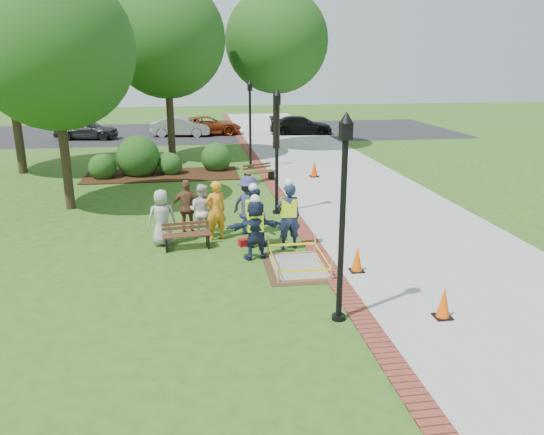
{
  "coord_description": "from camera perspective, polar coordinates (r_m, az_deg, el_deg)",
  "views": [
    {
      "loc": [
        -1.62,
        -12.6,
        5.18
      ],
      "look_at": [
        0.5,
        1.2,
        1.0
      ],
      "focal_mm": 35.0,
      "sensor_mm": 36.0,
      "label": 1
    }
  ],
  "objects": [
    {
      "name": "lamp_mid",
      "position": [
        18.04,
        0.52,
        8.06
      ],
      "size": [
        0.28,
        0.28,
        4.26
      ],
      "color": "black",
      "rests_on": "ground"
    },
    {
      "name": "bench_far",
      "position": [
        23.39,
        -1.36,
        4.48
      ],
      "size": [
        1.48,
        0.99,
        0.77
      ],
      "color": "brown",
      "rests_on": "ground"
    },
    {
      "name": "cone_front",
      "position": [
        11.65,
        17.99,
        -8.76
      ],
      "size": [
        0.36,
        0.36,
        0.71
      ],
      "color": "black",
      "rests_on": "ground"
    },
    {
      "name": "casual_person_e",
      "position": [
        16.13,
        -2.53,
        1.3
      ],
      "size": [
        0.68,
        0.67,
        1.82
      ],
      "color": "#333559",
      "rests_on": "ground"
    },
    {
      "name": "tree_far",
      "position": [
        27.38,
        -27.07,
        18.91
      ],
      "size": [
        7.01,
        7.01,
        10.58
      ],
      "color": "#3D2D1E",
      "rests_on": "ground"
    },
    {
      "name": "bench_near",
      "position": [
        15.26,
        -9.13,
        -2.47
      ],
      "size": [
        1.39,
        0.59,
        0.73
      ],
      "color": "brown",
      "rests_on": "ground"
    },
    {
      "name": "brick_edging",
      "position": [
        23.43,
        -0.25,
        3.93
      ],
      "size": [
        0.5,
        60.0,
        0.03
      ],
      "primitive_type": "cube",
      "color": "maroon",
      "rests_on": "ground"
    },
    {
      "name": "casual_person_b",
      "position": [
        15.73,
        -6.07,
        0.75
      ],
      "size": [
        0.66,
        0.54,
        1.78
      ],
      "color": "orange",
      "rests_on": "ground"
    },
    {
      "name": "ground",
      "position": [
        13.72,
        -1.31,
        -5.52
      ],
      "size": [
        100.0,
        100.0,
        0.0
      ],
      "primitive_type": "plane",
      "color": "#285116",
      "rests_on": "ground"
    },
    {
      "name": "tree_right",
      "position": [
        31.91,
        0.49,
        18.43
      ],
      "size": [
        5.9,
        5.9,
        9.13
      ],
      "color": "#3D2D1E",
      "rests_on": "ground"
    },
    {
      "name": "shrub_b",
      "position": [
        25.49,
        -14.07,
        4.44
      ],
      "size": [
        1.99,
        1.99,
        1.99
      ],
      "primitive_type": "sphere",
      "color": "#1F4C15",
      "rests_on": "ground"
    },
    {
      "name": "cone_far",
      "position": [
        24.32,
        4.58,
        5.23
      ],
      "size": [
        0.4,
        0.4,
        0.79
      ],
      "color": "black",
      "rests_on": "ground"
    },
    {
      "name": "casual_person_a",
      "position": [
        15.52,
        -11.76,
        -0.02
      ],
      "size": [
        0.56,
        0.39,
        1.64
      ],
      "color": "#9D9D9D",
      "rests_on": "ground"
    },
    {
      "name": "mulch_bed",
      "position": [
        25.18,
        -11.73,
        4.49
      ],
      "size": [
        7.0,
        3.0,
        0.05
      ],
      "primitive_type": "cube",
      "color": "#381E0F",
      "rests_on": "ground"
    },
    {
      "name": "wet_concrete_pad",
      "position": [
        13.73,
        2.82,
        -4.48
      ],
      "size": [
        1.74,
        2.33,
        0.55
      ],
      "color": "#47331E",
      "rests_on": "ground"
    },
    {
      "name": "parked_car_a",
      "position": [
        38.11,
        -19.24,
        7.94
      ],
      "size": [
        2.66,
        4.89,
        1.52
      ],
      "primitive_type": "imported",
      "rotation": [
        0.0,
        0.0,
        1.43
      ],
      "color": "#292A2C",
      "rests_on": "ground"
    },
    {
      "name": "parked_car_d",
      "position": [
        38.56,
        3.1,
        8.93
      ],
      "size": [
        2.36,
        4.51,
        1.41
      ],
      "primitive_type": "imported",
      "rotation": [
        0.0,
        0.0,
        1.46
      ],
      "color": "black",
      "rests_on": "ground"
    },
    {
      "name": "toolbox",
      "position": [
        15.37,
        -2.85,
        -2.66
      ],
      "size": [
        0.45,
        0.32,
        0.2
      ],
      "primitive_type": "cube",
      "rotation": [
        0.0,
        0.0,
        0.26
      ],
      "color": "maroon",
      "rests_on": "ground"
    },
    {
      "name": "hivis_worker_b",
      "position": [
        14.85,
        1.79,
        0.32
      ],
      "size": [
        0.64,
        0.45,
        2.04
      ],
      "color": "#1C2D4B",
      "rests_on": "ground"
    },
    {
      "name": "casual_person_d",
      "position": [
        16.26,
        -9.06,
        1.04
      ],
      "size": [
        0.59,
        0.42,
        1.72
      ],
      "color": "brown",
      "rests_on": "ground"
    },
    {
      "name": "cone_back",
      "position": [
        13.57,
        9.15,
        -4.49
      ],
      "size": [
        0.35,
        0.35,
        0.69
      ],
      "color": "black",
      "rests_on": "ground"
    },
    {
      "name": "tree_left",
      "position": [
        19.84,
        -22.48,
        16.4
      ],
      "size": [
        5.4,
        5.4,
        8.21
      ],
      "color": "#3D2D1E",
      "rests_on": "ground"
    },
    {
      "name": "lamp_near",
      "position": [
        10.38,
        7.64,
        1.43
      ],
      "size": [
        0.28,
        0.28,
        4.26
      ],
      "color": "black",
      "rests_on": "ground"
    },
    {
      "name": "casual_person_c",
      "position": [
        16.05,
        -7.57,
        0.74
      ],
      "size": [
        0.62,
        0.54,
        1.63
      ],
      "color": "silver",
      "rests_on": "ground"
    },
    {
      "name": "shrub_c",
      "position": [
        25.33,
        -10.81,
        4.57
      ],
      "size": [
        1.11,
        1.11,
        1.11
      ],
      "primitive_type": "sphere",
      "color": "#1F4C15",
      "rests_on": "ground"
    },
    {
      "name": "shrub_a",
      "position": [
        25.21,
        -17.65,
        4.02
      ],
      "size": [
        1.24,
        1.24,
        1.24
      ],
      "primitive_type": "sphere",
      "color": "#1F4C15",
      "rests_on": "ground"
    },
    {
      "name": "shrub_d",
      "position": [
        25.97,
        -5.98,
        5.07
      ],
      "size": [
        1.45,
        1.45,
        1.45
      ],
      "primitive_type": "sphere",
      "color": "#1F4C15",
      "rests_on": "ground"
    },
    {
      "name": "lamp_far",
      "position": [
        25.91,
        -2.37,
        10.67
      ],
      "size": [
        0.28,
        0.28,
        4.26
      ],
      "color": "black",
      "rests_on": "ground"
    },
    {
      "name": "parked_car_b",
      "position": [
        38.02,
        -9.72,
        8.61
      ],
      "size": [
        2.56,
        4.71,
        1.46
      ],
      "primitive_type": "imported",
      "rotation": [
        0.0,
        0.0,
        1.43
      ],
      "color": "#B1B1B6",
      "rests_on": "ground"
    },
    {
      "name": "parked_car_c",
      "position": [
        38.58,
        -6.84,
        8.84
      ],
      "size": [
        2.11,
        4.44,
        1.42
      ],
      "primitive_type": "imported",
      "rotation": [
        0.0,
        0.0,
        1.62
      ],
      "color": "#933212",
      "rests_on": "ground"
    },
    {
      "name": "hivis_worker_a",
      "position": [
        14.11,
        -1.81,
        -1.03
      ],
      "size": [
        0.56,
        0.4,
        1.79
      ],
      "color": "#16263A",
      "rests_on": "ground"
    },
    {
      "name": "tree_back",
      "position": [
        28.74,
        -11.32,
        18.37
      ],
      "size": [
        6.01,
        6.01,
        9.2
      ],
      "color": "#3D2D1E",
      "rests_on": "ground"
    },
    {
      "name": "shrub_e",
      "position": [
        26.44,
        -11.03,
        5.06
      ],
      "size": [
        0.93,
        0.93,
        0.93
      ],
      "primitive_type": "sphere",
      "color": "#1F4C15",
      "rests_on": "ground"
    },
    {
      "name": "sidewalk",
      "position": [
        24.12,
        7.43,
        4.15
      ],
      "size": [
        6.0,
        60.0,
        0.02
      ],
      "primitive_type": "cube",
      "color": "#9E9E99",
      "rests_on": "ground"
    },
    {
      "name": "parking_lot",
      "position": [
        39.97,
        -6.43,
        9.13
      ],
      "size": [
        36.0,
        12.0,
        0.01
      ],
      "primitive_type": "cube",
      "color": "black",
      "rests_on": "ground"
    },
    {
      "name": "hivis_worker_c",
      "position": [
        15.07,
        -2.02,
        0.24
      ],
      "size": [
        0.57,
        0.38,
        1.86
      ],
      "color": "#16203B",
      "rests_on": "ground"
    }
  ]
}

